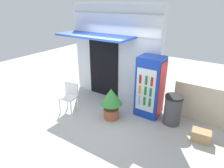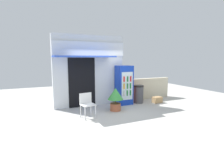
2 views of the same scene
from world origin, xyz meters
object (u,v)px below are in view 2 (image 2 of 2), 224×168
(potted_plant_near_shop, at_px, (115,97))
(cardboard_box, at_px, (157,100))
(trash_bin, at_px, (138,94))
(drink_cooler, at_px, (124,85))
(plastic_chair, at_px, (87,103))

(potted_plant_near_shop, relative_size, cardboard_box, 2.13)
(potted_plant_near_shop, bearing_deg, cardboard_box, 8.19)
(potted_plant_near_shop, height_order, trash_bin, potted_plant_near_shop)
(cardboard_box, bearing_deg, potted_plant_near_shop, -171.81)
(drink_cooler, height_order, potted_plant_near_shop, drink_cooler)
(drink_cooler, height_order, trash_bin, drink_cooler)
(plastic_chair, bearing_deg, trash_bin, 19.92)
(drink_cooler, xyz_separation_m, plastic_chair, (-2.11, -1.11, -0.36))
(potted_plant_near_shop, relative_size, trash_bin, 1.10)
(drink_cooler, distance_m, plastic_chair, 2.42)
(drink_cooler, bearing_deg, trash_bin, -6.24)
(plastic_chair, relative_size, cardboard_box, 2.01)
(plastic_chair, distance_m, trash_bin, 3.03)
(drink_cooler, distance_m, trash_bin, 0.88)
(potted_plant_near_shop, distance_m, cardboard_box, 2.45)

